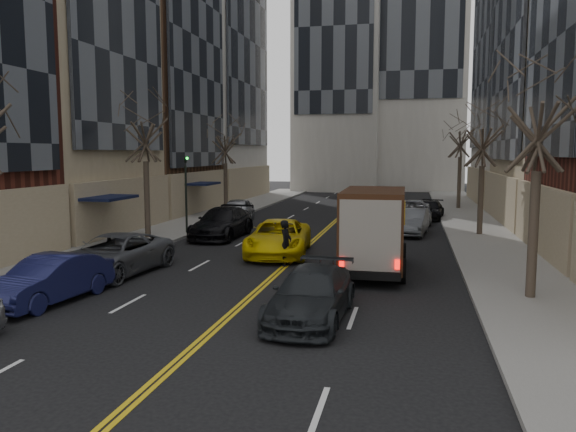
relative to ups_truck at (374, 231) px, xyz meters
name	(u,v)px	position (x,y,z in m)	size (l,w,h in m)	color
sidewalk_left	(194,222)	(-12.67, 12.81, -1.58)	(4.00, 66.00, 0.15)	slate
sidewalk_right	(479,230)	(5.33, 12.81, -1.58)	(4.00, 66.00, 0.15)	slate
streetwall_left	(116,2)	(-19.97, 16.71, 13.90)	(14.00, 49.50, 36.00)	#562319
tree_lf_mid	(145,116)	(-12.47, 5.81, 4.94)	(3.20, 3.20, 8.91)	#382D23
tree_lf_far	(225,134)	(-12.47, 18.81, 4.37)	(3.20, 3.20, 8.12)	#382D23
tree_rt_near	(540,94)	(5.13, -3.19, 4.80)	(3.20, 3.20, 8.71)	#382D23
tree_rt_mid	(484,125)	(5.13, 10.81, 4.51)	(3.20, 3.20, 8.32)	#382D23
tree_rt_far	(461,126)	(5.13, 25.81, 5.08)	(3.20, 3.20, 9.11)	#382D23
traffic_signal	(186,186)	(-11.06, 7.81, 1.16)	(0.29, 0.26, 4.70)	black
ups_truck	(374,231)	(0.00, 0.00, 0.00)	(2.54, 6.04, 3.29)	black
observer_sedan	(312,295)	(-1.29, -6.60, -0.95)	(2.19, 4.98, 1.42)	black
taxi	(279,238)	(-4.51, 2.87, -0.86)	(2.65, 5.76, 1.60)	#E0C309
pedestrian	(286,243)	(-3.65, 0.59, -0.71)	(0.69, 0.46, 1.90)	black
parked_lf_b	(50,279)	(-9.60, -6.61, -0.92)	(1.56, 4.48, 1.48)	#12153B
parked_lf_c	(114,255)	(-9.71, -2.56, -0.88)	(2.58, 5.60, 1.56)	#4E5056
parked_lf_d	(222,223)	(-8.77, 7.30, -0.83)	(2.31, 5.67, 1.65)	black
parked_lf_e	(237,211)	(-9.97, 13.81, -0.85)	(1.90, 4.73, 1.61)	#9B9DA2
parked_rt_a	(412,222)	(1.43, 10.72, -0.92)	(1.55, 4.44, 1.46)	#4E5156
parked_rt_b	(412,212)	(1.43, 16.16, -0.91)	(2.49, 5.41, 1.50)	#AEB0B6
parked_rt_c	(429,210)	(2.63, 18.68, -1.02)	(1.78, 4.37, 1.27)	black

